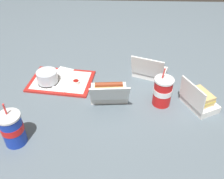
# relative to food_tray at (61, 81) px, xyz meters

# --- Properties ---
(ground_plane) EXTENTS (3.20, 3.20, 0.00)m
(ground_plane) POSITION_rel_food_tray_xyz_m (-0.32, 0.10, -0.01)
(ground_plane) COLOR slate
(food_tray) EXTENTS (0.40, 0.30, 0.01)m
(food_tray) POSITION_rel_food_tray_xyz_m (0.00, 0.00, 0.00)
(food_tray) COLOR red
(food_tray) RESTS_ON ground_plane
(cake_container) EXTENTS (0.12, 0.12, 0.07)m
(cake_container) POSITION_rel_food_tray_xyz_m (0.07, 0.02, 0.04)
(cake_container) COLOR black
(cake_container) RESTS_ON food_tray
(ketchup_cup) EXTENTS (0.04, 0.04, 0.02)m
(ketchup_cup) POSITION_rel_food_tray_xyz_m (-0.10, 0.04, 0.02)
(ketchup_cup) COLOR white
(ketchup_cup) RESTS_ON food_tray
(napkin_stack) EXTENTS (0.13, 0.13, 0.00)m
(napkin_stack) POSITION_rel_food_tray_xyz_m (0.00, -0.08, 0.01)
(napkin_stack) COLOR white
(napkin_stack) RESTS_ON food_tray
(plastic_fork) EXTENTS (0.10, 0.06, 0.00)m
(plastic_fork) POSITION_rel_food_tray_xyz_m (-0.00, 0.09, 0.01)
(plastic_fork) COLOR white
(plastic_fork) RESTS_ON food_tray
(clamshell_hotdog_left) EXTENTS (0.24, 0.23, 0.17)m
(clamshell_hotdog_left) POSITION_rel_food_tray_xyz_m (-0.54, -0.09, 0.03)
(clamshell_hotdog_left) COLOR white
(clamshell_hotdog_left) RESTS_ON ground_plane
(clamshell_sandwich_center) EXTENTS (0.20, 0.22, 0.16)m
(clamshell_sandwich_center) POSITION_rel_food_tray_xyz_m (-0.77, 0.19, 0.04)
(clamshell_sandwich_center) COLOR white
(clamshell_sandwich_center) RESTS_ON ground_plane
(clamshell_hotdog_corner) EXTENTS (0.22, 0.24, 0.17)m
(clamshell_hotdog_corner) POSITION_rel_food_tray_xyz_m (-0.30, 0.14, 0.03)
(clamshell_hotdog_corner) COLOR white
(clamshell_hotdog_corner) RESTS_ON ground_plane
(soda_cup_back) EXTENTS (0.10, 0.10, 0.22)m
(soda_cup_back) POSITION_rel_food_tray_xyz_m (0.11, 0.47, 0.08)
(soda_cup_back) COLOR #1938B7
(soda_cup_back) RESTS_ON ground_plane
(soda_cup_right) EXTENTS (0.10, 0.10, 0.22)m
(soda_cup_right) POSITION_rel_food_tray_xyz_m (-0.58, 0.17, 0.08)
(soda_cup_right) COLOR red
(soda_cup_right) RESTS_ON ground_plane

